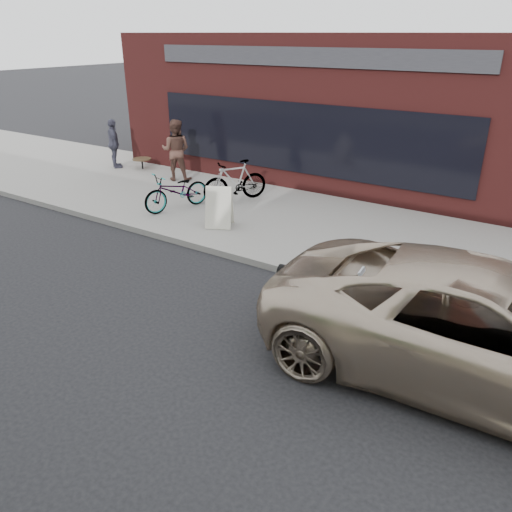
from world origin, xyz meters
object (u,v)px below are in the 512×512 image
cafe_patron_right (114,144)px  cafe_patron_left (176,150)px  minivan (486,328)px  bicycle_front (177,191)px  sandwich_sign (219,206)px  cafe_table (142,159)px  motorcycle (319,300)px  bicycle_rear (235,181)px

cafe_patron_right → cafe_patron_left: bearing=-147.0°
minivan → bicycle_front: minivan is taller
sandwich_sign → cafe_table: 6.39m
cafe_patron_left → motorcycle: bearing=120.1°
bicycle_front → cafe_patron_right: cafe_patron_right is taller
motorcycle → sandwich_sign: motorcycle is taller
bicycle_front → cafe_table: bearing=163.8°
minivan → cafe_patron_left: size_ratio=3.17×
bicycle_rear → cafe_patron_right: size_ratio=1.13×
motorcycle → cafe_patron_left: 9.36m
bicycle_front → cafe_patron_right: bearing=172.5°
bicycle_rear → cafe_patron_right: bearing=-156.0°
cafe_patron_left → cafe_patron_right: bearing=-25.9°
motorcycle → sandwich_sign: size_ratio=1.93×
minivan → bicycle_front: size_ratio=3.16×
cafe_table → cafe_patron_right: (-0.91, -0.36, 0.50)m
cafe_table → bicycle_front: bearing=-33.8°
bicycle_front → cafe_patron_left: cafe_patron_left is taller
minivan → cafe_patron_right: cafe_patron_right is taller
bicycle_front → minivan: bearing=-2.7°
cafe_patron_right → sandwich_sign: bearing=-168.6°
motorcycle → cafe_patron_left: cafe_patron_left is taller
bicycle_front → bicycle_rear: size_ratio=1.01×
minivan → cafe_table: minivan is taller
sandwich_sign → cafe_patron_left: size_ratio=0.52×
minivan → bicycle_rear: minivan is taller
cafe_table → cafe_patron_right: cafe_patron_right is taller
bicycle_front → cafe_patron_left: bearing=148.9°
minivan → cafe_table: bearing=62.5°
bicycle_rear → cafe_patron_left: (-2.82, 0.76, 0.39)m
cafe_patron_left → minivan: bearing=127.3°
bicycle_rear → cafe_patron_right: 5.75m
bicycle_front → sandwich_sign: bearing=4.4°
motorcycle → bicycle_rear: 6.66m
cafe_patron_right → bicycle_front: bearing=-171.6°
motorcycle → minivan: 2.50m
motorcycle → cafe_table: size_ratio=3.02×
motorcycle → bicycle_rear: bearing=130.8°
bicycle_front → sandwich_sign: bicycle_front is taller
cafe_table → bicycle_rear: bearing=-13.6°
minivan → bicycle_front: (-8.22, 3.03, -0.19)m
motorcycle → cafe_patron_right: (-10.57, 5.33, 0.46)m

